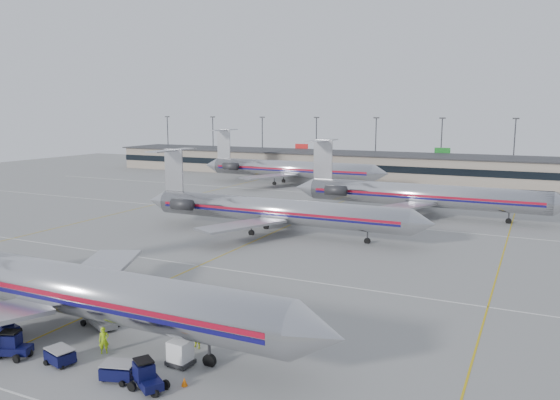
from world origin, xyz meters
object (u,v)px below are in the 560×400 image
Objects in this scene: jet_second_row at (271,210)px; uld_container at (180,353)px; jet_foreground at (41,282)px; tug_center at (12,346)px; belt_loader at (101,319)px.

jet_second_row is 25.09× the size of uld_container.
jet_foreground reaches higher than tug_center.
uld_container is at bearing -72.06° from jet_second_row.
jet_foreground is at bearing 95.14° from tug_center.
jet_foreground is 6.08m from tug_center.
jet_second_row is at bearing 69.61° from tug_center.
belt_loader reaches higher than tug_center.
jet_second_row is 42.72m from tug_center.
jet_foreground is 27.87× the size of uld_container.
uld_container is (13.68, -0.78, -2.80)m from jet_foreground.
tug_center is at bearing -62.72° from jet_foreground.
tug_center is (1.29, -42.63, -2.46)m from jet_second_row.
jet_second_row reaches higher than belt_loader.
jet_foreground reaches higher than uld_container.
tug_center is (2.47, -4.78, -2.82)m from jet_foreground.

